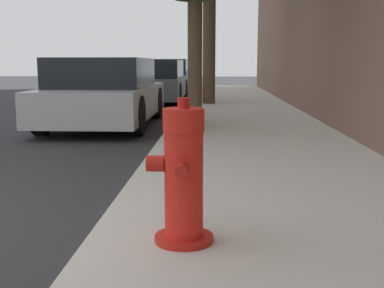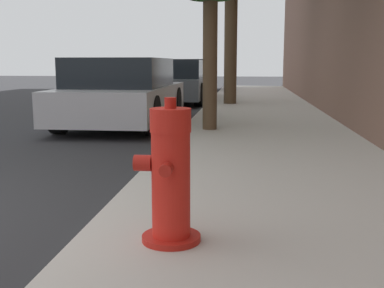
{
  "view_description": "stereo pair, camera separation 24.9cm",
  "coord_description": "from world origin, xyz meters",
  "px_view_note": "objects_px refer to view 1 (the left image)",
  "views": [
    {
      "loc": [
        2.88,
        -2.74,
        1.16
      ],
      "look_at": [
        2.69,
        1.2,
        0.5
      ],
      "focal_mm": 45.0,
      "sensor_mm": 36.0,
      "label": 1
    },
    {
      "loc": [
        3.13,
        -2.72,
        1.16
      ],
      "look_at": [
        2.69,
        1.2,
        0.5
      ],
      "focal_mm": 45.0,
      "sensor_mm": 36.0,
      "label": 2
    }
  ],
  "objects_px": {
    "parked_car_far": "(168,76)",
    "parked_car_near": "(105,93)",
    "parked_car_mid": "(152,82)",
    "fire_hydrant": "(183,178)"
  },
  "relations": [
    {
      "from": "parked_car_far",
      "to": "parked_car_near",
      "type": "bearing_deg",
      "value": -90.58
    },
    {
      "from": "parked_car_near",
      "to": "parked_car_mid",
      "type": "relative_size",
      "value": 0.95
    },
    {
      "from": "parked_car_mid",
      "to": "parked_car_far",
      "type": "bearing_deg",
      "value": 90.68
    },
    {
      "from": "fire_hydrant",
      "to": "parked_car_far",
      "type": "bearing_deg",
      "value": 95.81
    },
    {
      "from": "fire_hydrant",
      "to": "parked_car_far",
      "type": "xyz_separation_m",
      "value": [
        -1.75,
        17.2,
        0.15
      ]
    },
    {
      "from": "fire_hydrant",
      "to": "parked_car_mid",
      "type": "relative_size",
      "value": 0.2
    },
    {
      "from": "fire_hydrant",
      "to": "parked_car_far",
      "type": "relative_size",
      "value": 0.19
    },
    {
      "from": "fire_hydrant",
      "to": "parked_car_near",
      "type": "xyz_separation_m",
      "value": [
        -1.86,
        6.15,
        0.11
      ]
    },
    {
      "from": "parked_car_far",
      "to": "parked_car_mid",
      "type": "bearing_deg",
      "value": -89.32
    },
    {
      "from": "fire_hydrant",
      "to": "parked_car_far",
      "type": "distance_m",
      "value": 17.29
    }
  ]
}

